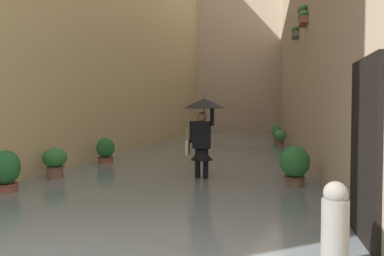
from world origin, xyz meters
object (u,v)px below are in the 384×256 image
Objects in this scene: potted_plant_mid_right at (106,152)px; potted_plant_far_right at (5,172)px; potted_plant_far_left at (276,132)px; person_wading at (203,123)px; potted_plant_near_right at (55,163)px; potted_plant_near_left at (295,166)px; potted_plant_mid_left at (280,137)px; mooring_bollard at (335,232)px.

potted_plant_far_right reaches higher than potted_plant_mid_right.
potted_plant_far_left is at bearing -118.29° from potted_plant_mid_right.
potted_plant_near_right is (3.24, 0.58, -0.88)m from person_wading.
potted_plant_near_left is (-1.93, 0.43, -0.83)m from person_wading.
potted_plant_near_left is at bearing -162.88° from potted_plant_far_right.
potted_plant_mid_right is at bearing -92.48° from potted_plant_far_right.
potted_plant_near_left is (-5.11, 2.38, 0.07)m from potted_plant_mid_right.
potted_plant_near_right is (5.20, 12.06, -0.08)m from potted_plant_far_left.
potted_plant_near_left is 1.12× the size of potted_plant_mid_left.
potted_plant_far_left is at bearing -89.92° from mooring_bollard.
potted_plant_near_right is (5.18, 0.15, -0.05)m from potted_plant_near_left.
potted_plant_far_right reaches higher than potted_plant_mid_left.
potted_plant_far_left is at bearing -111.39° from potted_plant_far_right.
mooring_bollard is at bearing 90.08° from potted_plant_far_left.
person_wading is at bearing 148.39° from potted_plant_mid_right.
person_wading reaches higher than mooring_bollard.
potted_plant_mid_right is at bearing 61.71° from potted_plant_far_left.
person_wading is at bearing 80.34° from potted_plant_far_left.
potted_plant_near_right is (0.07, 2.53, 0.02)m from potted_plant_mid_right.
person_wading reaches higher than potted_plant_near_left.
potted_plant_far_right is at bearing -24.37° from mooring_bollard.
potted_plant_far_left reaches higher than potted_plant_mid_right.
mooring_bollard is at bearing 128.76° from potted_plant_mid_right.
mooring_bollard reaches higher than potted_plant_mid_left.
potted_plant_near_left is 1.15× the size of potted_plant_near_right.
potted_plant_near_right is at bearing 61.23° from potted_plant_mid_left.
potted_plant_far_left is (-0.02, -11.91, 0.03)m from potted_plant_near_left.
potted_plant_far_right is at bearing 64.09° from potted_plant_mid_left.
potted_plant_far_right is at bearing 85.95° from potted_plant_near_right.
potted_plant_far_right is (0.10, 1.47, 0.01)m from potted_plant_near_right.
potted_plant_far_right is at bearing 87.52° from potted_plant_mid_right.
potted_plant_near_left is 1.03× the size of potted_plant_far_right.
potted_plant_mid_right reaches higher than potted_plant_mid_left.
potted_plant_mid_left is (-5.23, -7.11, 0.02)m from potted_plant_mid_right.
potted_plant_far_left is 15.95m from mooring_bollard.
potted_plant_far_left is 1.17× the size of potted_plant_mid_left.
potted_plant_mid_right is at bearing -91.57° from potted_plant_near_right.
person_wading is at bearing -169.87° from potted_plant_near_right.
person_wading is 2.07× the size of mooring_bollard.
potted_plant_far_left is 14.54m from potted_plant_far_right.
potted_plant_far_right is (0.17, 4.01, 0.03)m from potted_plant_mid_right.
mooring_bollard is (-0.02, 15.95, -0.08)m from potted_plant_far_left.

